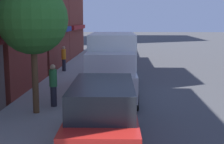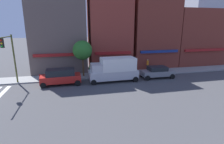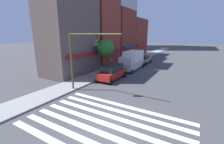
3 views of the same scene
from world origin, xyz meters
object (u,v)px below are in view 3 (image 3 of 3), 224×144
at_px(fire_hydrant, 89,78).
at_px(pedestrian_orange_vest, 128,57).
at_px(pedestrian_green_top, 112,65).
at_px(box_truck_silver, 132,60).
at_px(street_tree, 106,48).
at_px(suv_red, 112,72).
at_px(sedan_grey, 144,59).
at_px(traffic_signal, 82,51).

bearing_deg(fire_hydrant, pedestrian_orange_vest, 7.22).
distance_m(pedestrian_green_top, fire_hydrant, 6.55).
relative_size(box_truck_silver, street_tree, 1.27).
xyz_separation_m(suv_red, street_tree, (2.90, 2.80, 2.70)).
xyz_separation_m(box_truck_silver, sedan_grey, (6.11, 0.00, -0.75)).
xyz_separation_m(pedestrian_orange_vest, street_tree, (-10.02, -0.87, 2.66)).
bearing_deg(street_tree, traffic_signal, -162.97).
relative_size(traffic_signal, box_truck_silver, 0.96).
relative_size(fire_hydrant, street_tree, 0.17).
distance_m(pedestrian_green_top, street_tree, 2.86).
bearing_deg(pedestrian_orange_vest, street_tree, -111.76).
bearing_deg(suv_red, street_tree, 42.45).
relative_size(traffic_signal, street_tree, 1.22).
distance_m(fire_hydrant, street_tree, 6.47).
bearing_deg(street_tree, suv_red, -135.98).
bearing_deg(pedestrian_green_top, traffic_signal, -3.00).
relative_size(suv_red, pedestrian_green_top, 2.68).
bearing_deg(sedan_grey, street_tree, 164.61).
bearing_deg(box_truck_silver, sedan_grey, -1.40).
xyz_separation_m(suv_red, fire_hydrant, (-2.66, 1.70, -0.42)).
distance_m(suv_red, pedestrian_green_top, 4.49).
bearing_deg(street_tree, sedan_grey, -15.91).
bearing_deg(suv_red, pedestrian_orange_vest, 14.31).
height_order(traffic_signal, box_truck_silver, traffic_signal).
bearing_deg(box_truck_silver, suv_red, 178.60).
height_order(fire_hydrant, street_tree, street_tree).
bearing_deg(pedestrian_green_top, pedestrian_orange_vest, 172.86).
bearing_deg(traffic_signal, street_tree, 17.03).
distance_m(sedan_grey, pedestrian_orange_vest, 3.69).
distance_m(box_truck_silver, fire_hydrant, 9.47).
height_order(traffic_signal, pedestrian_orange_vest, traffic_signal).
distance_m(traffic_signal, box_truck_silver, 12.21).
bearing_deg(street_tree, box_truck_silver, -37.03).
bearing_deg(pedestrian_green_top, box_truck_silver, 124.34).
bearing_deg(suv_red, box_truck_silver, -1.57).
bearing_deg(box_truck_silver, pedestrian_green_top, 138.51).
bearing_deg(box_truck_silver, street_tree, 141.57).
relative_size(box_truck_silver, pedestrian_orange_vest, 3.53).
distance_m(box_truck_silver, pedestrian_green_top, 3.65).
distance_m(traffic_signal, pedestrian_green_top, 9.88).
bearing_deg(traffic_signal, box_truck_silver, -1.37).
bearing_deg(suv_red, fire_hydrant, 145.85).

